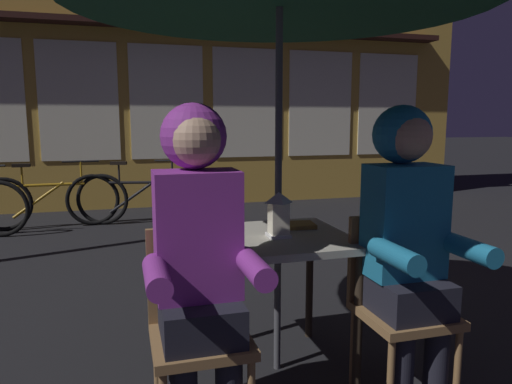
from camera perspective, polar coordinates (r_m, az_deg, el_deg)
name	(u,v)px	position (r m, az deg, el deg)	size (l,w,h in m)	color
ground_plane	(277,368)	(2.73, 2.55, -20.48)	(60.00, 60.00, 0.00)	black
cafe_table	(278,254)	(2.48, 2.65, -7.50)	(0.72, 0.72, 0.74)	#B2AD9E
lantern	(279,213)	(2.39, 2.75, -2.61)	(0.11, 0.11, 0.23)	white
chair_left	(198,320)	(2.09, -7.05, -15.10)	(0.40, 0.40, 0.87)	olive
chair_right	(397,297)	(2.41, 16.67, -12.08)	(0.40, 0.40, 0.87)	olive
person_left_hooded	(198,241)	(1.92, -6.98, -5.96)	(0.45, 0.56, 1.40)	black
person_right_hooded	(407,227)	(2.27, 17.82, -4.04)	(0.45, 0.56, 1.40)	black
shopfront_building	(163,4)	(7.88, -11.24, 21.36)	(10.00, 0.93, 6.20)	gold
bicycle_second	(49,201)	(6.37, -23.75, -0.97)	(1.68, 0.14, 0.84)	black
bicycle_third	(142,198)	(6.23, -13.59, -0.67)	(1.65, 0.41, 0.84)	black
book	(296,225)	(2.63, 4.90, -4.03)	(0.20, 0.14, 0.02)	olive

